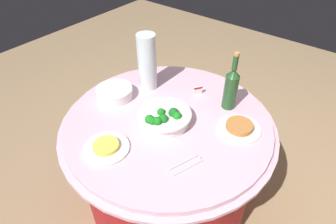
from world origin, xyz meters
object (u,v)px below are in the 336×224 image
(food_plate_peanuts, at_px, (239,127))
(food_plate_fried_egg, at_px, (106,147))
(serving_tongs, at_px, (187,164))
(plate_stack, at_px, (115,93))
(broccoli_bowl, at_px, (165,118))
(wine_bottle, at_px, (231,88))
(label_placard_front, at_px, (198,90))
(decorative_fruit_vase, at_px, (147,65))

(food_plate_peanuts, bearing_deg, food_plate_fried_egg, -40.21)
(serving_tongs, bearing_deg, plate_stack, -104.11)
(plate_stack, height_order, serving_tongs, plate_stack)
(broccoli_bowl, bearing_deg, food_plate_fried_egg, -18.11)
(wine_bottle, relative_size, label_placard_front, 6.11)
(serving_tongs, bearing_deg, food_plate_fried_egg, -66.33)
(decorative_fruit_vase, distance_m, food_plate_peanuts, 0.63)
(plate_stack, xyz_separation_m, wine_bottle, (-0.33, 0.57, 0.10))
(serving_tongs, height_order, food_plate_fried_egg, food_plate_fried_egg)
(plate_stack, relative_size, food_plate_fried_egg, 0.95)
(wine_bottle, height_order, serving_tongs, wine_bottle)
(broccoli_bowl, xyz_separation_m, plate_stack, (0.00, -0.37, -0.01))
(decorative_fruit_vase, distance_m, serving_tongs, 0.67)
(decorative_fruit_vase, distance_m, label_placard_front, 0.33)
(decorative_fruit_vase, bearing_deg, serving_tongs, 56.59)
(decorative_fruit_vase, bearing_deg, plate_stack, -22.44)
(serving_tongs, bearing_deg, broccoli_bowl, -121.90)
(broccoli_bowl, xyz_separation_m, decorative_fruit_vase, (-0.20, -0.29, 0.11))
(broccoli_bowl, height_order, food_plate_peanuts, broccoli_bowl)
(plate_stack, bearing_deg, food_plate_peanuts, 105.57)
(decorative_fruit_vase, xyz_separation_m, label_placard_front, (-0.12, 0.28, -0.12))
(decorative_fruit_vase, height_order, food_plate_peanuts, decorative_fruit_vase)
(decorative_fruit_vase, relative_size, serving_tongs, 2.05)
(plate_stack, distance_m, serving_tongs, 0.65)
(wine_bottle, distance_m, label_placard_front, 0.22)
(wine_bottle, bearing_deg, label_placard_front, -88.13)
(plate_stack, relative_size, serving_tongs, 1.27)
(plate_stack, bearing_deg, serving_tongs, 75.89)
(food_plate_fried_egg, distance_m, food_plate_peanuts, 0.67)
(food_plate_fried_egg, bearing_deg, food_plate_peanuts, 139.79)
(broccoli_bowl, distance_m, serving_tongs, 0.30)
(plate_stack, height_order, food_plate_fried_egg, plate_stack)
(serving_tongs, relative_size, food_plate_fried_egg, 0.75)
(serving_tongs, bearing_deg, decorative_fruit_vase, -123.41)
(food_plate_fried_egg, bearing_deg, broccoli_bowl, 161.89)
(wine_bottle, height_order, label_placard_front, wine_bottle)
(label_placard_front, bearing_deg, food_plate_fried_egg, -8.40)
(decorative_fruit_vase, bearing_deg, food_plate_peanuts, 89.47)
(broccoli_bowl, relative_size, decorative_fruit_vase, 0.82)
(broccoli_bowl, bearing_deg, wine_bottle, 149.88)
(plate_stack, distance_m, food_plate_fried_egg, 0.42)
(food_plate_fried_egg, relative_size, label_placard_front, 4.00)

